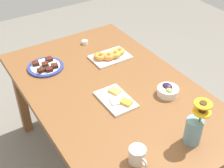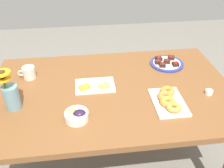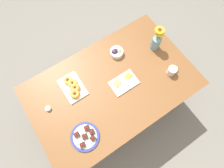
% 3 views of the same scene
% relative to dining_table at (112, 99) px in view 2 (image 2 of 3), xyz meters
% --- Properties ---
extents(ground_plane, '(6.00, 6.00, 0.00)m').
position_rel_dining_table_xyz_m(ground_plane, '(0.00, 0.00, -0.65)').
color(ground_plane, slate).
extents(dining_table, '(1.60, 1.00, 0.74)m').
position_rel_dining_table_xyz_m(dining_table, '(0.00, 0.00, 0.00)').
color(dining_table, brown).
rests_on(dining_table, ground_plane).
extents(coffee_mug, '(0.12, 0.09, 0.09)m').
position_rel_dining_table_xyz_m(coffee_mug, '(0.56, -0.21, 0.13)').
color(coffee_mug, beige).
rests_on(coffee_mug, dining_table).
extents(grape_bowl, '(0.13, 0.13, 0.07)m').
position_rel_dining_table_xyz_m(grape_bowl, '(0.23, 0.26, 0.12)').
color(grape_bowl, white).
rests_on(grape_bowl, dining_table).
extents(cheese_platter, '(0.26, 0.17, 0.03)m').
position_rel_dining_table_xyz_m(cheese_platter, '(0.11, -0.04, 0.10)').
color(cheese_platter, white).
rests_on(cheese_platter, dining_table).
extents(croissant_platter, '(0.19, 0.28, 0.05)m').
position_rel_dining_table_xyz_m(croissant_platter, '(-0.32, 0.19, 0.11)').
color(croissant_platter, white).
rests_on(croissant_platter, dining_table).
extents(jam_cup_honey, '(0.05, 0.05, 0.03)m').
position_rel_dining_table_xyz_m(jam_cup_honey, '(-0.61, 0.13, 0.10)').
color(jam_cup_honey, white).
rests_on(jam_cup_honey, dining_table).
extents(dessert_plate, '(0.25, 0.25, 0.05)m').
position_rel_dining_table_xyz_m(dessert_plate, '(-0.45, -0.27, 0.10)').
color(dessert_plate, navy).
rests_on(dessert_plate, dining_table).
extents(flower_vase, '(0.11, 0.11, 0.26)m').
position_rel_dining_table_xyz_m(flower_vase, '(0.60, 0.11, 0.18)').
color(flower_vase, '#6B939E').
rests_on(flower_vase, dining_table).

